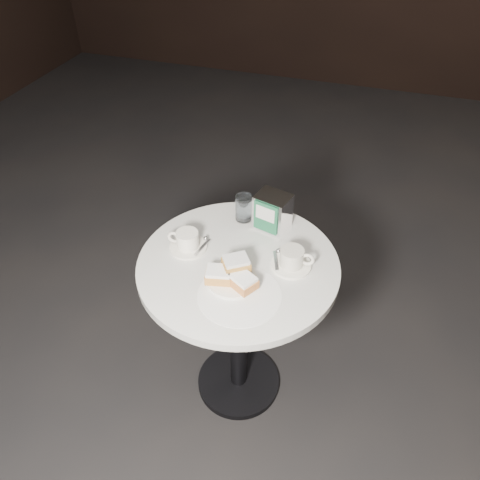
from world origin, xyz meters
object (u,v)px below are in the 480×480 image
cafe_table (238,301)px  water_glass_left (244,208)px  coffee_cup_left (187,241)px  water_glass_right (277,215)px  coffee_cup_right (292,259)px  beignet_plate (232,275)px  napkin_dispenser (272,212)px

cafe_table → water_glass_left: bearing=102.9°
cafe_table → coffee_cup_left: 0.30m
coffee_cup_left → water_glass_right: size_ratio=1.21×
coffee_cup_right → water_glass_left: (-0.23, 0.20, 0.02)m
coffee_cup_left → cafe_table: bearing=-9.6°
cafe_table → beignet_plate: bearing=-83.4°
beignet_plate → coffee_cup_left: size_ratio=1.28×
beignet_plate → water_glass_right: size_ratio=1.54×
beignet_plate → water_glass_left: (-0.07, 0.33, 0.02)m
napkin_dispenser → water_glass_left: bearing=-173.9°
water_glass_left → napkin_dispenser: napkin_dispenser is taller
coffee_cup_right → napkin_dispenser: (-0.12, 0.18, 0.04)m
coffee_cup_left → water_glass_right: 0.34m
water_glass_left → coffee_cup_right: bearing=-40.7°
cafe_table → water_glass_right: water_glass_right is taller
cafe_table → napkin_dispenser: bearing=74.9°
napkin_dispenser → beignet_plate: bearing=-83.9°
water_glass_left → water_glass_right: 0.14m
coffee_cup_left → coffee_cup_right: coffee_cup_right is taller
napkin_dispenser → cafe_table: bearing=-90.3°
cafe_table → water_glass_right: (0.08, 0.22, 0.26)m
coffee_cup_left → water_glass_right: (0.27, 0.20, 0.03)m
cafe_table → napkin_dispenser: 0.35m
coffee_cup_left → coffee_cup_right: 0.37m
cafe_table → napkin_dispenser: napkin_dispenser is taller
water_glass_left → napkin_dispenser: 0.12m
cafe_table → water_glass_right: 0.35m
beignet_plate → water_glass_left: size_ratio=1.81×
beignet_plate → cafe_table: bearing=96.6°
coffee_cup_right → napkin_dispenser: size_ratio=1.07×
napkin_dispenser → coffee_cup_left: bearing=-126.4°
coffee_cup_left → water_glass_left: (0.14, 0.22, 0.02)m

